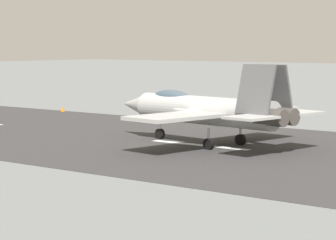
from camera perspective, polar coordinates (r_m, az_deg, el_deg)
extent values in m
plane|color=slate|center=(53.23, 1.70, -1.82)|extent=(400.00, 400.00, 0.00)
cube|color=#333233|center=(53.23, 1.70, -1.81)|extent=(240.00, 26.00, 0.02)
cube|color=white|center=(52.80, 2.35, -1.86)|extent=(8.00, 0.70, 0.00)
cylinder|color=#AAABA9|center=(52.77, 2.78, 0.70)|extent=(11.92, 3.48, 1.95)
cone|color=#AAABA9|center=(57.93, -2.46, 1.15)|extent=(2.91, 2.00, 1.66)
ellipsoid|color=#3F5160|center=(55.02, 0.26, 1.68)|extent=(3.71, 1.57, 1.10)
cylinder|color=#47423D|center=(48.44, 7.56, 0.21)|extent=(2.33, 1.38, 1.10)
cylinder|color=#47423D|center=(49.31, 8.35, 0.30)|extent=(2.33, 1.38, 1.10)
cube|color=#AAABA9|center=(49.22, 0.44, 0.23)|extent=(4.17, 6.48, 0.24)
cube|color=#AAABA9|center=(55.14, 6.39, 0.79)|extent=(4.17, 6.48, 0.24)
cube|color=#AAABA9|center=(47.00, 6.17, 0.18)|extent=(2.75, 3.09, 0.16)
cube|color=#AAABA9|center=(50.77, 9.62, 0.55)|extent=(2.75, 3.09, 0.16)
cube|color=#535356|center=(48.60, 6.49, 2.25)|extent=(2.70, 1.28, 3.14)
cube|color=#535356|center=(50.01, 7.80, 2.33)|extent=(2.70, 1.28, 3.14)
cylinder|color=silver|center=(56.11, -0.61, -0.71)|extent=(0.18, 0.18, 1.40)
cylinder|color=black|center=(56.14, -0.61, -1.03)|extent=(0.79, 0.40, 0.76)
cylinder|color=silver|center=(50.56, 3.03, -1.42)|extent=(0.18, 0.18, 1.40)
cylinder|color=black|center=(50.60, 3.03, -1.78)|extent=(0.79, 0.40, 0.76)
cylinder|color=silver|center=(52.94, 5.38, -1.12)|extent=(0.18, 0.18, 1.40)
cylinder|color=black|center=(52.98, 5.38, -1.46)|extent=(0.79, 0.40, 0.76)
cube|color=#1E2338|center=(69.56, -1.86, 0.34)|extent=(0.24, 0.36, 0.93)
cube|color=yellow|center=(69.49, -1.86, 0.90)|extent=(0.39, 0.50, 0.63)
sphere|color=tan|center=(69.46, -1.86, 1.30)|extent=(0.22, 0.22, 0.22)
cylinder|color=yellow|center=(69.77, -1.76, 0.89)|extent=(0.10, 0.10, 0.59)
cylinder|color=yellow|center=(69.23, -1.96, 0.85)|extent=(0.10, 0.10, 0.59)
cone|color=orange|center=(66.43, 4.21, -0.09)|extent=(0.44, 0.44, 0.55)
cone|color=orange|center=(79.21, -7.79, 0.81)|extent=(0.44, 0.44, 0.55)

